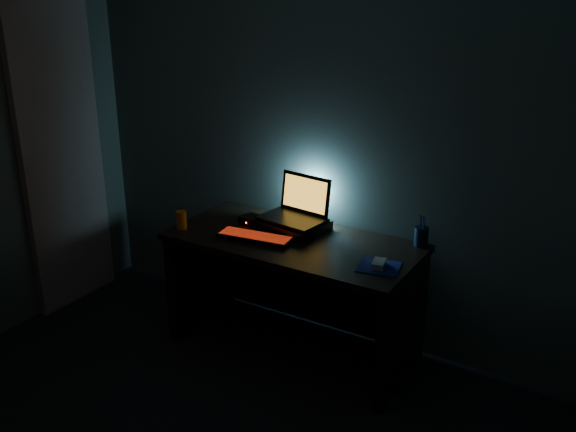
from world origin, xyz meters
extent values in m
cube|color=#47514D|center=(0.00, 2.00, 1.25)|extent=(3.50, 0.00, 2.50)
cube|color=black|center=(0.00, 1.62, 0.73)|extent=(1.50, 0.70, 0.04)
cube|color=black|center=(-0.71, 1.62, 0.35)|extent=(0.06, 0.64, 0.71)
cube|color=black|center=(0.71, 1.62, 0.35)|extent=(0.06, 0.64, 0.71)
cube|color=black|center=(0.00, 1.95, 0.35)|extent=(1.38, 0.02, 0.65)
cube|color=#AFA08C|center=(-1.71, 1.42, 1.15)|extent=(0.06, 0.65, 2.30)
cube|color=black|center=(-0.08, 1.75, 0.78)|extent=(0.44, 0.35, 0.06)
cube|color=black|center=(-0.08, 1.75, 0.82)|extent=(0.41, 0.31, 0.02)
cube|color=black|center=(-0.07, 1.88, 0.95)|extent=(0.36, 0.09, 0.24)
cube|color=orange|center=(-0.07, 1.87, 0.95)|extent=(0.32, 0.07, 0.20)
cube|color=black|center=(-0.19, 1.50, 0.76)|extent=(0.47, 0.20, 0.03)
cube|color=red|center=(-0.19, 1.50, 0.78)|extent=(0.44, 0.18, 0.00)
cube|color=#0C1754|center=(0.59, 1.52, 0.75)|extent=(0.26, 0.24, 0.00)
cube|color=gray|center=(0.59, 1.52, 0.77)|extent=(0.09, 0.12, 0.03)
cylinder|color=black|center=(0.68, 1.92, 0.81)|extent=(0.08, 0.08, 0.11)
cylinder|color=orange|center=(-0.68, 1.42, 0.81)|extent=(0.08, 0.08, 0.11)
cube|color=black|center=(-0.34, 1.70, 0.77)|extent=(0.16, 0.14, 0.05)
sphere|color=#FF0C07|center=(-0.35, 1.65, 0.77)|extent=(0.01, 0.01, 0.01)
camera|label=1|loc=(1.78, -1.40, 2.22)|focal=40.00mm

